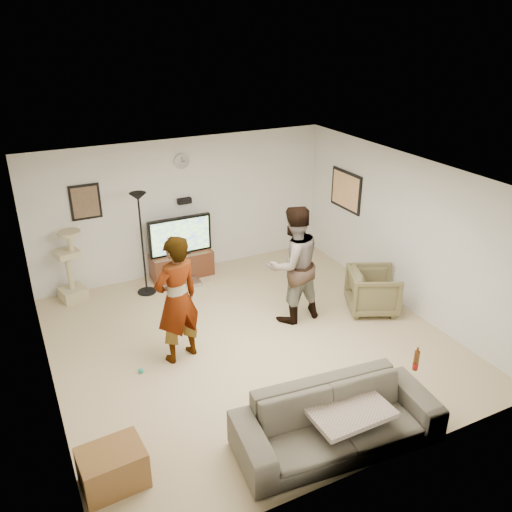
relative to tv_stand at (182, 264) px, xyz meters
name	(u,v)px	position (x,y,z in m)	size (l,w,h in m)	color
floor	(250,341)	(0.18, -2.50, -0.24)	(5.50, 5.50, 0.02)	tan
ceiling	(249,177)	(0.18, -2.50, 2.28)	(5.50, 5.50, 0.02)	white
wall_back	(184,207)	(0.18, 0.25, 1.02)	(5.50, 0.04, 2.50)	silver
wall_front	(373,374)	(0.18, -5.25, 1.02)	(5.50, 0.04, 2.50)	silver
wall_left	(40,309)	(-2.57, -2.50, 1.02)	(0.04, 5.50, 2.50)	silver
wall_right	(404,232)	(2.93, -2.50, 1.02)	(0.04, 5.50, 2.50)	silver
wall_clock	(182,161)	(0.18, 0.22, 1.87)	(0.26, 0.26, 0.04)	silver
wall_speaker	(184,201)	(0.18, 0.19, 1.15)	(0.25, 0.10, 0.10)	black
picture_back	(85,202)	(-1.52, 0.23, 1.37)	(0.42, 0.03, 0.52)	brown
picture_right	(346,191)	(2.91, -0.90, 1.27)	(0.03, 0.78, 0.62)	#E4A36F
tv_stand	(182,264)	(0.00, 0.00, 0.00)	(1.12, 0.45, 0.47)	#452214
console_box	(189,283)	(-0.01, -0.40, -0.20)	(0.40, 0.30, 0.07)	#B6B6BA
tv	(180,235)	(0.00, 0.00, 0.58)	(1.16, 0.08, 0.69)	black
tv_screen	(181,236)	(0.00, -0.04, 0.58)	(1.07, 0.01, 0.61)	#BAFC4E
floor_lamp	(142,245)	(-0.77, -0.33, 0.67)	(0.32, 0.32, 1.80)	black
cat_tree	(69,266)	(-1.95, 0.00, 0.39)	(0.40, 0.40, 1.25)	tan
person_left	(177,300)	(-0.87, -2.44, 0.69)	(0.67, 0.44, 1.85)	#B7B7B7
person_right	(293,265)	(1.07, -2.20, 0.71)	(0.91, 0.71, 1.88)	#45609F
sofa	(337,420)	(0.15, -4.80, 0.10)	(2.29, 0.90, 0.67)	#545043
throw_blanket	(347,408)	(0.27, -4.80, 0.22)	(0.90, 0.70, 0.06)	#B5A08F
beer_bottle	(416,360)	(1.20, -4.80, 0.56)	(0.06, 0.06, 0.25)	#5B3010
armchair	(373,291)	(2.37, -2.57, 0.12)	(0.76, 0.78, 0.71)	brown
side_table	(113,468)	(-2.22, -4.26, -0.02)	(0.65, 0.48, 0.43)	brown
toy_ball	(141,371)	(-1.48, -2.55, -0.20)	(0.07, 0.07, 0.07)	teal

